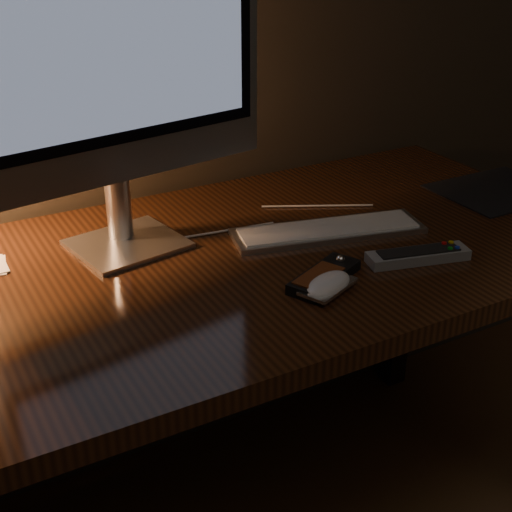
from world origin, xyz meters
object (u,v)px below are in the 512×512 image
monitor (111,47)px  desk (206,302)px  mouse (328,287)px  keyboard (328,230)px  tv_remote (418,255)px  media_remote (324,276)px

monitor → desk: bearing=-35.4°
monitor → mouse: bearing=-64.7°
monitor → keyboard: bearing=-29.5°
desk → monitor: size_ratio=2.46×
keyboard → tv_remote: (0.08, -0.19, 0.00)m
monitor → media_remote: bearing=-59.8°
keyboard → tv_remote: 0.20m
media_remote → tv_remote: 0.20m
keyboard → media_remote: size_ratio=2.30×
keyboard → desk: bearing=177.1°
mouse → tv_remote: 0.22m
monitor → keyboard: (0.38, -0.14, -0.38)m
media_remote → tv_remote: media_remote is taller
monitor → tv_remote: monitor is taller
mouse → monitor: bearing=102.1°
desk → monitor: (-0.13, 0.06, 0.51)m
keyboard → mouse: 0.25m
desk → tv_remote: 0.44m
monitor → media_remote: 0.55m
keyboard → media_remote: (-0.12, -0.17, 0.00)m
desk → monitor: monitor is taller
tv_remote → mouse: bearing=-160.6°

